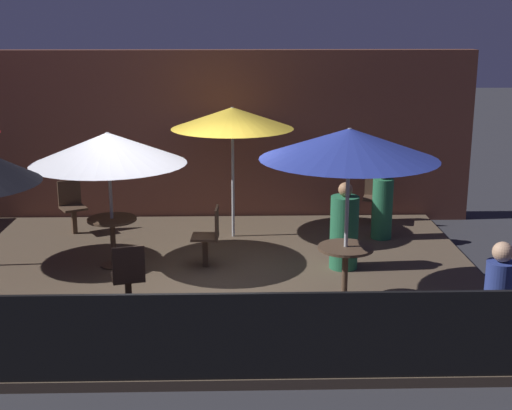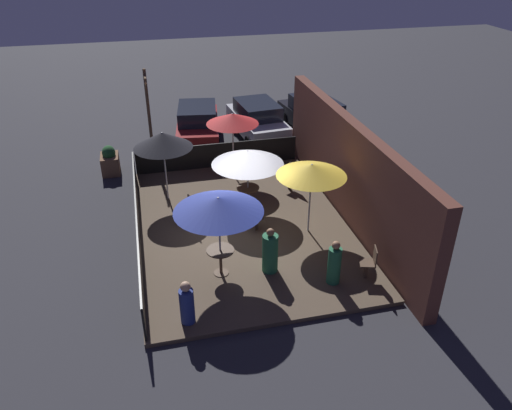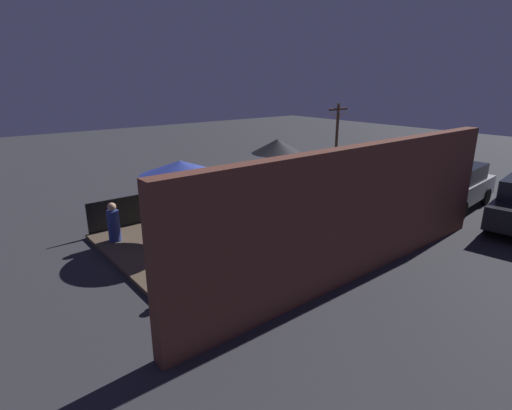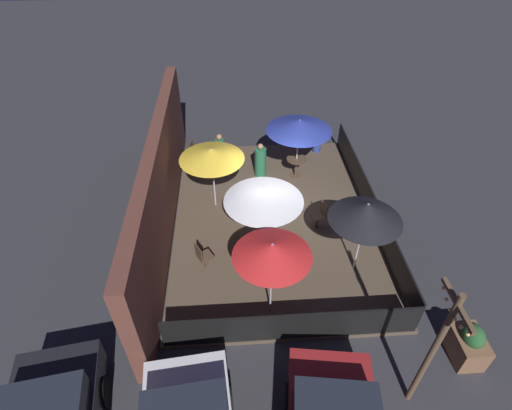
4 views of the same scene
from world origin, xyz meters
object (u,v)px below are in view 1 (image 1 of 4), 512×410
(patron_0, at_px, (499,293))
(patron_1, at_px, (382,206))
(patio_umbrella_2, at_px, (232,118))
(patron_2, at_px, (344,231))
(dining_table_1, at_px, (345,259))
(patio_chair_1, at_px, (72,205))
(dining_table_0, at_px, (112,229))
(patio_chair_3, at_px, (128,276))
(patio_chair_0, at_px, (209,234))
(patio_chair_2, at_px, (375,195))
(patio_umbrella_1, at_px, (349,144))
(patio_umbrella_0, at_px, (108,148))

(patron_0, xyz_separation_m, patron_1, (-0.61, 3.86, 0.05))
(patio_umbrella_2, bearing_deg, patron_2, -44.74)
(patron_0, bearing_deg, dining_table_1, 80.88)
(patio_chair_1, height_order, patron_1, patron_1)
(dining_table_0, xyz_separation_m, dining_table_1, (3.29, -1.48, 0.01))
(patio_chair_3, bearing_deg, patio_chair_0, -44.15)
(patio_umbrella_2, distance_m, patio_chair_3, 3.86)
(patio_umbrella_2, relative_size, patron_2, 1.69)
(dining_table_0, bearing_deg, patio_umbrella_2, 39.19)
(patio_chair_2, height_order, patron_0, patron_0)
(patio_chair_2, bearing_deg, patio_chair_1, -68.37)
(dining_table_0, xyz_separation_m, patio_chair_3, (0.50, -1.81, -0.08))
(patron_0, height_order, patron_2, patron_2)
(patio_umbrella_1, height_order, patio_chair_3, patio_umbrella_1)
(patron_1, bearing_deg, patio_chair_0, 88.58)
(patio_chair_0, xyz_separation_m, patron_1, (2.88, 1.37, 0.06))
(patio_chair_0, distance_m, patron_2, 2.02)
(patio_umbrella_0, relative_size, patio_umbrella_1, 0.99)
(dining_table_1, relative_size, patron_2, 0.58)
(dining_table_1, distance_m, patron_1, 2.97)
(patio_umbrella_2, relative_size, patio_chair_3, 2.41)
(patio_umbrella_0, xyz_separation_m, patio_chair_0, (1.46, -0.07, -1.31))
(dining_table_0, bearing_deg, dining_table_1, -24.20)
(patio_chair_1, distance_m, patio_chair_2, 5.42)
(patio_umbrella_0, relative_size, dining_table_1, 3.02)
(patio_umbrella_1, xyz_separation_m, patron_1, (1.04, 2.78, -1.55))
(patio_chair_1, bearing_deg, dining_table_1, 23.36)
(patio_umbrella_2, relative_size, patron_0, 1.94)
(patio_umbrella_2, bearing_deg, patio_chair_2, 17.10)
(patio_chair_2, xyz_separation_m, patron_0, (0.55, -4.83, 0.01))
(patio_chair_1, distance_m, patron_2, 4.88)
(patron_0, distance_m, patron_2, 2.80)
(patio_umbrella_2, height_order, patio_chair_2, patio_umbrella_2)
(patio_umbrella_1, bearing_deg, patio_chair_0, 142.44)
(patio_umbrella_2, bearing_deg, patio_umbrella_0, -140.81)
(dining_table_1, bearing_deg, patron_1, 69.42)
(dining_table_0, relative_size, patio_chair_1, 0.82)
(patio_chair_3, bearing_deg, patron_0, -114.89)
(patron_2, bearing_deg, patron_0, 25.30)
(patio_umbrella_0, height_order, patio_umbrella_2, patio_umbrella_2)
(patio_umbrella_2, height_order, patron_2, patio_umbrella_2)
(patron_2, bearing_deg, patron_1, 143.07)
(patron_2, bearing_deg, patio_chair_1, -120.02)
(patio_umbrella_0, xyz_separation_m, patron_2, (3.47, -0.18, -1.23))
(dining_table_0, height_order, patron_0, patron_0)
(patio_chair_2, relative_size, patron_1, 0.74)
(patio_chair_2, bearing_deg, dining_table_1, 0.00)
(dining_table_1, relative_size, patio_chair_1, 0.83)
(patio_chair_2, height_order, patio_chair_3, patio_chair_2)
(patio_chair_0, xyz_separation_m, patron_2, (2.01, -0.11, 0.08))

